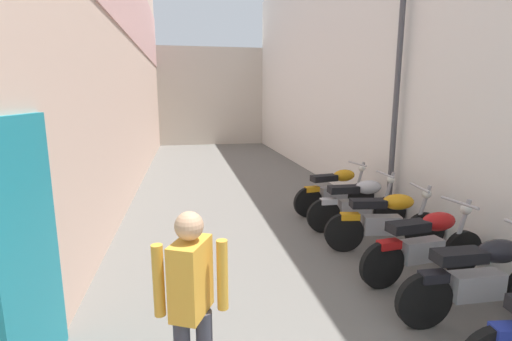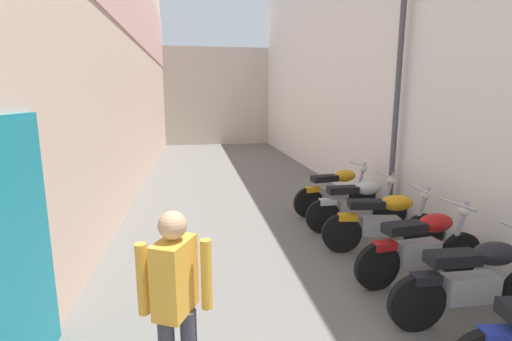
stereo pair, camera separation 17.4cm
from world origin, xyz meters
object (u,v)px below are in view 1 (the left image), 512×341
at_px(motorcycle_third, 482,278).
at_px(pedestrian_mid_alley, 192,300).
at_px(motorcycle_sixth, 358,203).
at_px(motorcycle_seventh, 336,190).
at_px(motorcycle_fifth, 386,220).
at_px(motorcycle_fourth, 426,244).
at_px(street_lamp, 393,80).

relative_size(motorcycle_third, pedestrian_mid_alley, 1.18).
distance_m(motorcycle_third, pedestrian_mid_alley, 3.04).
xyz_separation_m(motorcycle_sixth, motorcycle_seventh, (-0.00, 0.99, 0.00)).
relative_size(motorcycle_sixth, pedestrian_mid_alley, 1.18).
bearing_deg(motorcycle_fifth, motorcycle_fourth, -90.00).
distance_m(motorcycle_fifth, motorcycle_seventh, 1.91).
relative_size(motorcycle_fifth, motorcycle_seventh, 1.00).
height_order(motorcycle_fifth, motorcycle_seventh, same).
xyz_separation_m(motorcycle_fourth, motorcycle_sixth, (0.00, 1.89, 0.00)).
height_order(motorcycle_sixth, motorcycle_seventh, same).
bearing_deg(motorcycle_fifth, motorcycle_sixth, 89.99).
bearing_deg(street_lamp, motorcycle_fifth, -118.94).
xyz_separation_m(motorcycle_seventh, street_lamp, (0.70, -0.65, 2.12)).
xyz_separation_m(motorcycle_third, motorcycle_seventh, (-0.00, 3.80, 0.00)).
bearing_deg(motorcycle_seventh, motorcycle_fourth, -90.00).
distance_m(motorcycle_fifth, motorcycle_sixth, 0.93).
distance_m(pedestrian_mid_alley, street_lamp, 5.50).
bearing_deg(pedestrian_mid_alley, motorcycle_fifth, 40.16).
relative_size(motorcycle_sixth, motorcycle_seventh, 1.01).
relative_size(motorcycle_fifth, pedestrian_mid_alley, 1.17).
bearing_deg(street_lamp, motorcycle_third, -102.48).
relative_size(pedestrian_mid_alley, street_lamp, 0.35).
relative_size(motorcycle_third, motorcycle_fourth, 1.00).
xyz_separation_m(motorcycle_fourth, motorcycle_fifth, (-0.00, 0.97, 0.00)).
xyz_separation_m(motorcycle_sixth, pedestrian_mid_alley, (-2.95, -3.41, 0.42)).
distance_m(motorcycle_sixth, pedestrian_mid_alley, 4.53).
distance_m(motorcycle_third, motorcycle_fifth, 1.89).
bearing_deg(motorcycle_third, motorcycle_fifth, 90.00).
relative_size(motorcycle_third, street_lamp, 0.42).
relative_size(motorcycle_fourth, motorcycle_seventh, 1.01).
height_order(motorcycle_third, motorcycle_fifth, same).
xyz_separation_m(motorcycle_third, street_lamp, (0.70, 3.15, 2.12)).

